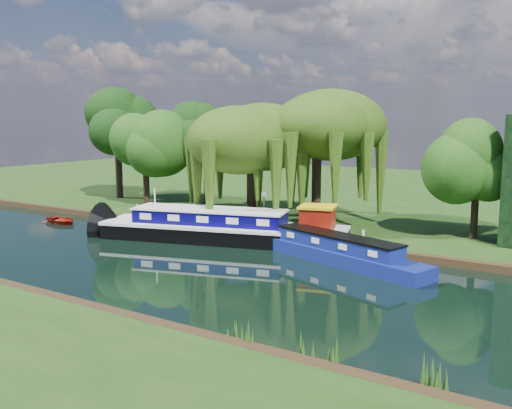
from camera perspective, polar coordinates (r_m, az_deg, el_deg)
The scene contains 14 objects.
ground at distance 33.55m, azimuth -9.54°, elevation -5.69°, with size 120.00×120.00×0.00m, color black.
far_bank at distance 62.49m, azimuth 11.88°, elevation 1.16°, with size 120.00×52.00×0.45m, color #18320D.
dutch_barge at distance 38.48m, azimuth -3.15°, elevation -2.38°, with size 17.10×8.32×3.53m.
narrowboat at distance 33.28m, azimuth 8.14°, elevation -4.67°, with size 12.04×5.51×1.75m.
red_dinghy at distance 47.55m, azimuth -18.88°, elevation -1.77°, with size 2.29×3.20×0.66m, color maroon.
willow_left at distance 42.06m, azimuth -0.47°, elevation 6.33°, with size 6.97×6.97×8.35m.
willow_right at distance 42.62m, azimuth 6.14°, elevation 6.98°, with size 7.39×7.39×9.00m.
tree_far_left at distance 51.40m, azimuth -11.03°, elevation 6.07°, with size 5.06×5.06×8.15m.
tree_far_back at distance 57.06m, azimuth -13.69°, elevation 7.34°, with size 5.70×5.70×9.58m.
tree_far_mid at distance 51.61m, azimuth -5.00°, elevation 6.48°, with size 5.16×5.16×8.44m.
tree_far_right at distance 39.25m, azimuth 21.24°, elevation 3.42°, with size 4.07×4.07×6.67m.
lamppost at distance 41.02m, azimuth 0.79°, elevation 0.52°, with size 0.36×0.36×2.56m.
mooring_posts at distance 40.07m, azimuth -2.02°, elevation -1.81°, with size 19.16×0.16×1.00m.
reeds_near at distance 23.59m, azimuth -9.57°, elevation -10.56°, with size 33.70×1.50×1.10m.
Camera 1 is at (21.99, -23.94, 8.31)m, focal length 40.00 mm.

